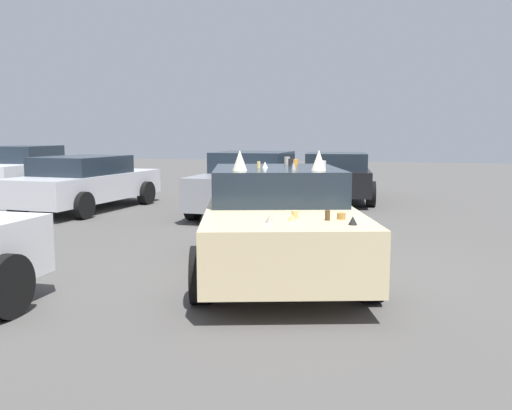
{
  "coord_description": "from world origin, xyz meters",
  "views": [
    {
      "loc": [
        -7.17,
        -1.7,
        1.86
      ],
      "look_at": [
        0.0,
        0.3,
        0.9
      ],
      "focal_mm": 39.03,
      "sensor_mm": 36.0,
      "label": 1
    }
  ],
  "objects_px": {
    "parked_sedan_row_back_center": "(336,176)",
    "parked_sedan_row_back_far": "(251,183)",
    "art_car_decorated": "(277,219)",
    "parked_sedan_behind_left": "(85,182)",
    "parked_sedan_near_right": "(20,170)"
  },
  "relations": [
    {
      "from": "parked_sedan_row_back_center",
      "to": "art_car_decorated",
      "type": "bearing_deg",
      "value": 174.45
    },
    {
      "from": "parked_sedan_near_right",
      "to": "parked_sedan_row_back_center",
      "type": "xyz_separation_m",
      "value": [
        1.01,
        -9.53,
        -0.07
      ]
    },
    {
      "from": "parked_sedan_near_right",
      "to": "parked_sedan_row_back_center",
      "type": "distance_m",
      "value": 9.59
    },
    {
      "from": "art_car_decorated",
      "to": "parked_sedan_behind_left",
      "type": "relative_size",
      "value": 1.08
    },
    {
      "from": "art_car_decorated",
      "to": "parked_sedan_near_right",
      "type": "relative_size",
      "value": 1.12
    },
    {
      "from": "art_car_decorated",
      "to": "parked_sedan_behind_left",
      "type": "xyz_separation_m",
      "value": [
        4.69,
        5.93,
        -0.04
      ]
    },
    {
      "from": "parked_sedan_behind_left",
      "to": "parked_sedan_row_back_far",
      "type": "relative_size",
      "value": 1.08
    },
    {
      "from": "parked_sedan_near_right",
      "to": "parked_sedan_row_back_far",
      "type": "bearing_deg",
      "value": 69.68
    },
    {
      "from": "parked_sedan_row_back_center",
      "to": "parked_sedan_near_right",
      "type": "bearing_deg",
      "value": 88.5
    },
    {
      "from": "parked_sedan_row_back_center",
      "to": "parked_sedan_row_back_far",
      "type": "distance_m",
      "value": 3.45
    },
    {
      "from": "art_car_decorated",
      "to": "parked_sedan_behind_left",
      "type": "distance_m",
      "value": 7.56
    },
    {
      "from": "art_car_decorated",
      "to": "parked_sedan_behind_left",
      "type": "height_order",
      "value": "art_car_decorated"
    },
    {
      "from": "parked_sedan_near_right",
      "to": "parked_sedan_behind_left",
      "type": "height_order",
      "value": "parked_sedan_near_right"
    },
    {
      "from": "parked_sedan_behind_left",
      "to": "parked_sedan_row_back_center",
      "type": "relative_size",
      "value": 0.99
    },
    {
      "from": "parked_sedan_row_back_center",
      "to": "parked_sedan_row_back_far",
      "type": "bearing_deg",
      "value": 145.32
    }
  ]
}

